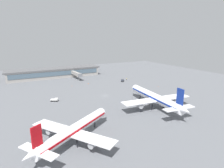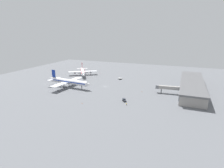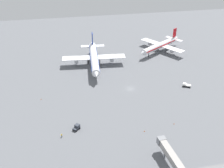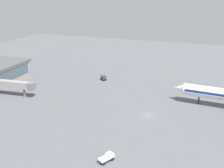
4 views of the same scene
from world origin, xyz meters
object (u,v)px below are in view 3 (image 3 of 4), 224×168
object	(u,v)px
pushback_tractor	(186,85)
safety_cone_mid_apron	(144,131)
airplane_at_gate	(94,58)
airplane_taxiing	(161,45)
baggage_tug	(77,127)
ground_crew_worker	(62,135)
safety_cone_far_side	(174,124)
safety_cone_near_gate	(41,99)

from	to	relation	value
pushback_tractor	safety_cone_mid_apron	size ratio (longest dim) A/B	7.94
airplane_at_gate	airplane_taxiing	size ratio (longest dim) A/B	1.31
pushback_tractor	safety_cone_mid_apron	distance (m)	47.61
airplane_taxiing	baggage_tug	world-z (taller)	airplane_taxiing
ground_crew_worker	airplane_at_gate	bearing A→B (deg)	-161.50
ground_crew_worker	safety_cone_far_side	distance (m)	50.34
baggage_tug	pushback_tractor	world-z (taller)	baggage_tug
safety_cone_mid_apron	pushback_tractor	bearing A→B (deg)	43.84
safety_cone_near_gate	safety_cone_far_side	distance (m)	68.12
safety_cone_near_gate	safety_cone_far_side	bearing A→B (deg)	-28.58
ground_crew_worker	airplane_taxiing	bearing A→B (deg)	175.46
safety_cone_near_gate	safety_cone_far_side	xyz separation A→B (m)	(59.82, -32.59, 0.00)
baggage_tug	pushback_tractor	bearing A→B (deg)	-22.15
airplane_taxiing	safety_cone_far_side	bearing A→B (deg)	41.17
pushback_tractor	ground_crew_worker	bearing A→B (deg)	52.28
ground_crew_worker	baggage_tug	bearing A→B (deg)	157.90
airplane_taxiing	safety_cone_near_gate	world-z (taller)	airplane_taxiing
safety_cone_near_gate	safety_cone_mid_apron	distance (m)	57.08
airplane_at_gate	safety_cone_far_side	distance (m)	72.36
baggage_tug	safety_cone_mid_apron	bearing A→B (deg)	-58.43
airplane_at_gate	ground_crew_worker	world-z (taller)	airplane_at_gate
pushback_tractor	safety_cone_mid_apron	world-z (taller)	pushback_tractor
airplane_taxiing	safety_cone_mid_apron	size ratio (longest dim) A/B	63.90
safety_cone_near_gate	pushback_tractor	bearing A→B (deg)	-1.45
airplane_at_gate	safety_cone_near_gate	world-z (taller)	airplane_at_gate
baggage_tug	safety_cone_near_gate	xyz separation A→B (m)	(-16.24, 27.69, -0.86)
pushback_tractor	safety_cone_far_side	xyz separation A→B (m)	(-19.62, -30.59, -0.67)
airplane_taxiing	safety_cone_far_side	xyz separation A→B (m)	(-22.33, -80.73, -4.53)
airplane_taxiing	safety_cone_near_gate	xyz separation A→B (m)	(-82.15, -48.14, -4.53)
safety_cone_mid_apron	safety_cone_far_side	size ratio (longest dim) A/B	1.00
baggage_tug	pushback_tractor	distance (m)	68.22
airplane_at_gate	pushback_tractor	distance (m)	59.44
airplane_at_gate	safety_cone_mid_apron	distance (m)	70.53
airplane_at_gate	safety_cone_far_side	size ratio (longest dim) A/B	83.99
airplane_at_gate	safety_cone_mid_apron	bearing A→B (deg)	15.07
ground_crew_worker	safety_cone_far_side	bearing A→B (deg)	126.68
airplane_at_gate	safety_cone_mid_apron	size ratio (longest dim) A/B	83.99
ground_crew_worker	safety_cone_far_side	world-z (taller)	ground_crew_worker
airplane_taxiing	airplane_at_gate	bearing A→B (deg)	-17.70
pushback_tractor	safety_cone_far_side	distance (m)	36.35
baggage_tug	ground_crew_worker	xyz separation A→B (m)	(-6.75, -3.91, -0.31)
pushback_tractor	ground_crew_worker	world-z (taller)	pushback_tractor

